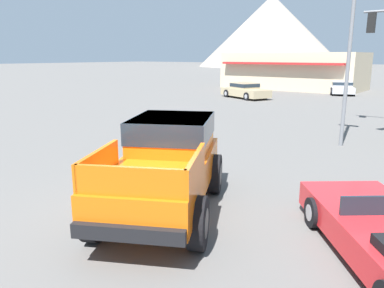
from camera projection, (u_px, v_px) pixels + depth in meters
name	position (u px, v px, depth m)	size (l,w,h in m)	color
ground_plane	(164.00, 205.00, 8.55)	(320.00, 320.00, 0.00)	#5B5956
orange_pickup_truck	(167.00, 159.00, 8.20)	(3.89, 5.13, 1.96)	orange
parked_car_silver	(341.00, 88.00, 33.18)	(3.28, 4.57, 1.13)	#B7BABF
parked_car_tan	(245.00, 90.00, 30.09)	(4.76, 3.41, 1.21)	tan
street_lamp_post	(353.00, 11.00, 13.12)	(0.90, 0.24, 8.12)	slate
storefront_building	(293.00, 71.00, 38.55)	(13.61, 7.23, 3.64)	beige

